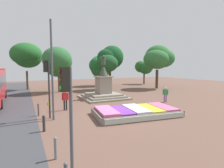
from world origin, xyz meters
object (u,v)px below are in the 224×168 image
Objects in this scene: kerb_bollard_mid_a at (55,148)px; banner_pole at (52,68)px; flower_planter at (136,112)px; kerb_bollard_mid_b at (44,123)px; traffic_light_mid_block at (47,79)px; pedestrian_near_planter at (65,98)px; kerb_bollard_north at (38,109)px; pedestrian_with_handbag at (165,93)px; statue_monument at (103,90)px; traffic_light_near_crossing at (68,100)px.

banner_pole is at bearing 82.70° from kerb_bollard_mid_a.
flower_planter is 6.63m from kerb_bollard_mid_b.
banner_pole is 7.54× the size of kerb_bollard_mid_a.
banner_pole is (0.27, -0.50, 0.80)m from traffic_light_mid_block.
traffic_light_mid_block reaches higher than pedestrian_near_planter.
kerb_bollard_north is at bearing -157.41° from pedestrian_near_planter.
pedestrian_near_planter is 1.83× the size of kerb_bollard_north.
pedestrian_near_planter is (-10.15, 1.17, 0.09)m from pedestrian_with_handbag.
kerb_bollard_north is (-0.88, 1.49, -3.11)m from banner_pole.
statue_monument is 5.30× the size of kerb_bollard_mid_b.
traffic_light_near_crossing is 2.24× the size of pedestrian_with_handbag.
flower_planter is 3.79× the size of pedestrian_near_planter.
banner_pole is at bearing 164.28° from flower_planter.
traffic_light_mid_block reaches higher than kerb_bollard_north.
pedestrian_with_handbag is (11.47, 1.23, -2.68)m from banner_pole.
statue_monument reaches higher than kerb_bollard_mid_a.
statue_monument is 5.56× the size of kerb_bollard_mid_a.
kerb_bollard_mid_a is 0.94× the size of kerb_bollard_north.
statue_monument reaches higher than flower_planter.
statue_monument reaches higher than pedestrian_near_planter.
traffic_light_near_crossing reaches higher than pedestrian_near_planter.
kerb_bollard_mid_b is at bearing -89.14° from kerb_bollard_north.
kerb_bollard_north is (-0.60, 0.98, -2.31)m from traffic_light_mid_block.
traffic_light_mid_block is 4.54× the size of kerb_bollard_mid_a.
banner_pole is 3.86× the size of pedestrian_near_planter.
kerb_bollard_north is at bearing 93.06° from traffic_light_near_crossing.
flower_planter is 0.98× the size of banner_pole.
traffic_light_mid_block is 2.58m from kerb_bollard_north.
pedestrian_near_planter is (1.75, 9.13, -1.52)m from traffic_light_near_crossing.
traffic_light_mid_block reaches higher than pedestrian_with_handbag.
pedestrian_with_handbag is at bearing 15.23° from kerb_bollard_mid_b.
flower_planter is at bearing 31.21° from kerb_bollard_mid_a.
kerb_bollard_north is (-0.16, 7.05, 0.03)m from kerb_bollard_mid_a.
pedestrian_with_handbag is (11.74, 0.72, -1.87)m from traffic_light_mid_block.
flower_planter is 8.01m from statue_monument.
kerb_bollard_north is at bearing 154.94° from flower_planter.
pedestrian_with_handbag is at bearing 26.68° from flower_planter.
kerb_bollard_mid_a is 0.95× the size of kerb_bollard_mid_b.
kerb_bollard_mid_b is at bearing -101.83° from traffic_light_mid_block.
banner_pole is at bearing -118.69° from pedestrian_near_planter.
flower_planter is 6.07m from pedestrian_near_planter.
traffic_light_near_crossing is at bearing -85.22° from kerb_bollard_mid_b.
traffic_light_near_crossing is at bearing -140.66° from flower_planter.
banner_pole is at bearing 68.76° from kerb_bollard_mid_b.
flower_planter is at bearing -153.32° from pedestrian_with_handbag.
banner_pole reaches higher than pedestrian_with_handbag.
banner_pole reaches higher than pedestrian_near_planter.
statue_monument is 14.90m from traffic_light_near_crossing.
flower_planter is 7.60m from kerb_bollard_mid_a.
statue_monument is at bearing 58.43° from kerb_bollard_mid_a.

